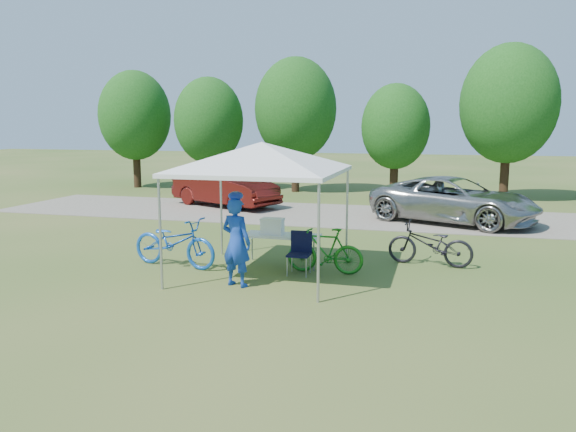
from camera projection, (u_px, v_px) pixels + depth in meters
name	position (u px, v px, depth m)	size (l,w,h in m)	color
ground	(263.00, 275.00, 11.61)	(100.00, 100.00, 0.00)	#2D5119
gravel_strip	(334.00, 215.00, 19.23)	(24.00, 5.00, 0.02)	gray
canopy	(262.00, 146.00, 11.18)	(4.53, 4.53, 3.00)	#A5A5AA
treeline	(354.00, 114.00, 24.49)	(24.89, 4.28, 6.30)	#382314
folding_table	(282.00, 237.00, 12.28)	(1.67, 0.70, 0.69)	white
folding_chair	(300.00, 249.00, 11.63)	(0.45, 0.47, 0.88)	black
cooler	(272.00, 226.00, 12.30)	(0.49, 0.33, 0.35)	white
ice_cream_cup	(301.00, 235.00, 12.11)	(0.08, 0.08, 0.06)	gold
cyclist	(236.00, 242.00, 10.67)	(0.62, 0.41, 1.71)	#143AA7
bike_blue	(174.00, 242.00, 12.19)	(0.72, 2.07, 1.09)	blue
bike_green	(325.00, 251.00, 11.65)	(0.45, 1.60, 0.96)	#176616
bike_dark	(430.00, 244.00, 12.28)	(0.64, 1.83, 0.96)	black
minivan	(454.00, 200.00, 17.58)	(2.37, 5.14, 1.43)	#A4A39F
sedan	(225.00, 187.00, 21.16)	(1.55, 4.46, 1.47)	#52110D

